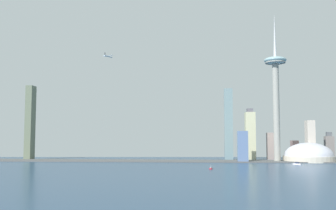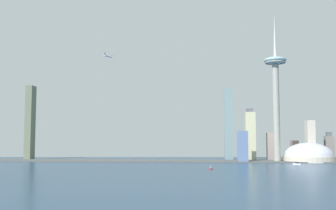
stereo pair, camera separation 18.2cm
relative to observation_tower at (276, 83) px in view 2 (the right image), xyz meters
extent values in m
plane|color=navy|center=(-205.15, -429.14, -163.27)|extent=(6000.00, 6000.00, 0.00)
cube|color=#555757|center=(-205.15, -3.10, -162.25)|extent=(876.22, 70.47, 2.05)
cylinder|color=#9E9D95|center=(0.00, 0.00, -57.99)|extent=(13.13, 13.13, 210.56)
ellipsoid|color=#90B6BD|center=(0.00, 0.00, 47.29)|extent=(46.29, 46.29, 14.66)
torus|color=#9E9D95|center=(0.00, 0.00, 42.16)|extent=(42.28, 42.28, 2.93)
cone|color=silver|center=(0.00, 0.00, 100.51)|extent=(6.56, 6.56, 91.78)
cylinder|color=beige|center=(65.35, 10.88, -157.51)|extent=(103.11, 103.11, 11.53)
ellipsoid|color=silver|center=(65.35, 10.88, -151.75)|extent=(97.95, 97.95, 55.04)
cube|color=gray|center=(55.78, 88.62, -141.86)|extent=(14.51, 21.08, 42.82)
cube|color=beige|center=(-47.65, 52.00, -110.75)|extent=(21.02, 27.25, 105.05)
cube|color=#5C5A65|center=(-47.65, 52.00, -54.16)|extent=(12.61, 16.35, 8.12)
cube|color=#636E58|center=(-540.27, 33.74, -80.00)|extent=(14.95, 25.48, 166.55)
cube|color=gray|center=(133.71, 93.16, -137.08)|extent=(19.20, 15.20, 52.39)
cube|color=#565A60|center=(133.71, 93.16, -106.03)|extent=(11.52, 9.12, 9.71)
cube|color=gray|center=(3.94, 83.37, -133.02)|extent=(20.66, 19.99, 60.49)
cube|color=gray|center=(-93.68, 65.21, -83.40)|extent=(18.61, 14.65, 159.75)
cube|color=beige|center=(80.39, 50.67, -119.88)|extent=(16.51, 25.33, 86.78)
cube|color=#5E77A4|center=(-72.43, -20.28, -131.91)|extent=(20.58, 18.78, 62.73)
cube|color=#B31C2D|center=(-141.47, -198.20, -162.40)|extent=(5.19, 10.56, 1.75)
cube|color=#91989C|center=(-141.47, -198.20, -160.71)|extent=(3.15, 4.81, 1.63)
cylinder|color=silver|center=(-141.47, -198.20, -158.28)|extent=(0.24, 0.24, 3.23)
cube|color=white|center=(18.71, -83.88, -162.20)|extent=(14.49, 12.56, 2.15)
cube|color=#293147|center=(18.71, -83.88, -159.65)|extent=(7.01, 6.33, 2.96)
cylinder|color=silver|center=(-347.72, -30.73, 54.94)|extent=(13.76, 21.59, 2.67)
sphere|color=silver|center=(-342.00, -20.59, 54.94)|extent=(2.67, 2.67, 2.67)
cube|color=silver|center=(-347.72, -30.73, 56.14)|extent=(23.71, 15.03, 0.50)
cube|color=silver|center=(-352.52, -39.24, 55.34)|extent=(8.78, 6.12, 0.40)
cube|color=#2D333D|center=(-352.52, -39.24, 58.77)|extent=(1.40, 1.96, 5.00)
camera|label=1|loc=(-159.12, -823.23, -113.65)|focal=41.93mm
camera|label=2|loc=(-158.94, -823.21, -113.65)|focal=41.93mm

